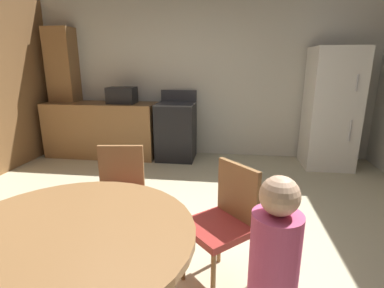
{
  "coord_description": "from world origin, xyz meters",
  "views": [
    {
      "loc": [
        0.48,
        -2.02,
        1.53
      ],
      "look_at": [
        0.12,
        0.7,
        0.78
      ],
      "focal_mm": 27.44,
      "sensor_mm": 36.0,
      "label": 1
    }
  ],
  "objects_px": {
    "chair_north": "(120,192)",
    "person_child": "(272,282)",
    "refrigerator": "(331,109)",
    "chair_northeast": "(225,218)",
    "oven_range": "(176,131)",
    "dining_table": "(70,260)",
    "microwave": "(122,95)"
  },
  "relations": [
    {
      "from": "oven_range",
      "to": "person_child",
      "type": "bearing_deg",
      "value": -72.53
    },
    {
      "from": "microwave",
      "to": "chair_northeast",
      "type": "relative_size",
      "value": 0.51
    },
    {
      "from": "oven_range",
      "to": "chair_north",
      "type": "distance_m",
      "value": 2.46
    },
    {
      "from": "dining_table",
      "to": "chair_northeast",
      "type": "bearing_deg",
      "value": 42.96
    },
    {
      "from": "oven_range",
      "to": "chair_north",
      "type": "relative_size",
      "value": 1.26
    },
    {
      "from": "chair_north",
      "to": "dining_table",
      "type": "bearing_deg",
      "value": -0.0
    },
    {
      "from": "oven_range",
      "to": "chair_northeast",
      "type": "distance_m",
      "value": 2.9
    },
    {
      "from": "refrigerator",
      "to": "chair_northeast",
      "type": "height_order",
      "value": "refrigerator"
    },
    {
      "from": "microwave",
      "to": "dining_table",
      "type": "distance_m",
      "value": 3.62
    },
    {
      "from": "chair_northeast",
      "to": "person_child",
      "type": "bearing_deg",
      "value": 65.49
    },
    {
      "from": "oven_range",
      "to": "refrigerator",
      "type": "bearing_deg",
      "value": -1.32
    },
    {
      "from": "dining_table",
      "to": "chair_northeast",
      "type": "height_order",
      "value": "chair_northeast"
    },
    {
      "from": "chair_northeast",
      "to": "chair_north",
      "type": "height_order",
      "value": "same"
    },
    {
      "from": "dining_table",
      "to": "oven_range",
      "type": "bearing_deg",
      "value": 91.99
    },
    {
      "from": "refrigerator",
      "to": "person_child",
      "type": "relative_size",
      "value": 1.61
    },
    {
      "from": "chair_north",
      "to": "person_child",
      "type": "distance_m",
      "value": 1.49
    },
    {
      "from": "oven_range",
      "to": "chair_north",
      "type": "height_order",
      "value": "oven_range"
    },
    {
      "from": "chair_northeast",
      "to": "chair_north",
      "type": "relative_size",
      "value": 1.0
    },
    {
      "from": "refrigerator",
      "to": "dining_table",
      "type": "height_order",
      "value": "refrigerator"
    },
    {
      "from": "oven_range",
      "to": "person_child",
      "type": "xyz_separation_m",
      "value": [
        1.09,
        -3.45,
        0.11
      ]
    },
    {
      "from": "chair_northeast",
      "to": "refrigerator",
      "type": "bearing_deg",
      "value": -161.55
    },
    {
      "from": "microwave",
      "to": "person_child",
      "type": "xyz_separation_m",
      "value": [
        1.97,
        -3.45,
        -0.45
      ]
    },
    {
      "from": "oven_range",
      "to": "refrigerator",
      "type": "relative_size",
      "value": 0.62
    },
    {
      "from": "oven_range",
      "to": "microwave",
      "type": "distance_m",
      "value": 1.05
    },
    {
      "from": "microwave",
      "to": "chair_north",
      "type": "bearing_deg",
      "value": -70.55
    },
    {
      "from": "refrigerator",
      "to": "dining_table",
      "type": "xyz_separation_m",
      "value": [
        -2.22,
        -3.4,
        -0.28
      ]
    },
    {
      "from": "chair_north",
      "to": "person_child",
      "type": "bearing_deg",
      "value": 40.11
    },
    {
      "from": "microwave",
      "to": "chair_northeast",
      "type": "bearing_deg",
      "value": -57.76
    },
    {
      "from": "refrigerator",
      "to": "oven_range",
      "type": "bearing_deg",
      "value": 178.68
    },
    {
      "from": "refrigerator",
      "to": "chair_north",
      "type": "distance_m",
      "value": 3.39
    },
    {
      "from": "oven_range",
      "to": "refrigerator",
      "type": "distance_m",
      "value": 2.37
    },
    {
      "from": "chair_northeast",
      "to": "person_child",
      "type": "distance_m",
      "value": 0.72
    }
  ]
}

